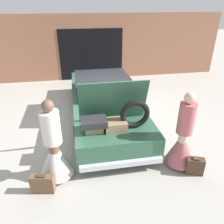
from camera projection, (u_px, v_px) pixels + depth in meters
ground_plane at (104, 118)px, 6.84m from camera, size 40.00×40.00×0.00m
garage_wall_back at (91, 48)px, 9.66m from camera, size 12.00×0.14×2.80m
car at (104, 101)px, 6.57m from camera, size 1.88×5.08×1.76m
person_left at (54, 152)px, 4.31m from camera, size 0.69×0.69×1.74m
person_right at (182, 141)px, 4.63m from camera, size 0.63×0.63×1.73m
suitcase_beside_left_person at (43, 184)px, 4.13m from camera, size 0.46×0.24×0.41m
suitcase_beside_right_person at (195, 166)px, 4.58m from camera, size 0.40×0.29×0.40m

